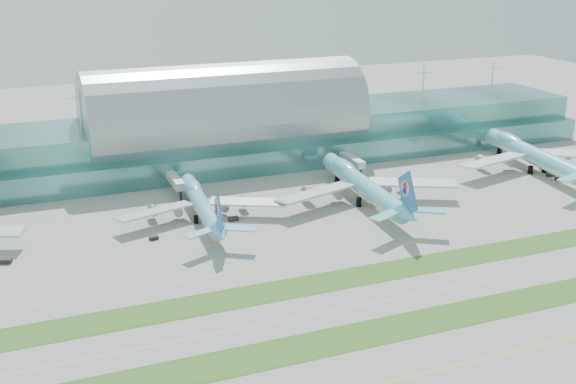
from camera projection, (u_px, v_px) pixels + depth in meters
name	position (u px, v px, depth m)	size (l,w,h in m)	color
ground	(360.00, 279.00, 205.35)	(700.00, 700.00, 0.00)	gray
terminal	(225.00, 130.00, 313.98)	(340.00, 69.10, 36.00)	#3D7A75
grass_strip_near	(411.00, 325.00, 180.72)	(420.00, 12.00, 0.08)	#2D591E
grass_strip_far	(356.00, 277.00, 207.09)	(420.00, 12.00, 0.08)	#2D591E
taxiline_a	(457.00, 365.00, 163.16)	(420.00, 0.35, 0.01)	yellow
taxiline_b	(384.00, 301.00, 193.04)	(420.00, 0.35, 0.01)	yellow
taxiline_c	(333.00, 256.00, 221.17)	(420.00, 0.35, 0.01)	yellow
taxiline_d	(305.00, 231.00, 240.50)	(420.00, 0.35, 0.01)	yellow
airliner_b	(201.00, 203.00, 249.77)	(59.89, 68.19, 18.76)	#65B8DE
airliner_c	(362.00, 184.00, 266.44)	(71.51, 81.37, 22.39)	#5CC0CB
airliner_d	(533.00, 154.00, 304.35)	(73.67, 84.21, 23.19)	#60C7D4
gse_b	(6.00, 261.00, 215.73)	(3.31, 2.12, 1.46)	black
gse_c	(154.00, 238.00, 233.33)	(2.76, 1.76, 1.19)	black
gse_d	(233.00, 219.00, 249.23)	(3.48, 1.76, 1.40)	black
gse_e	(401.00, 212.00, 255.86)	(3.43, 1.44, 1.38)	orange
gse_f	(406.00, 197.00, 270.70)	(3.54, 1.82, 1.34)	black
gse_g	(559.00, 179.00, 292.56)	(3.16, 1.66, 1.47)	black
gse_h	(551.00, 175.00, 297.55)	(3.46, 1.71, 1.25)	black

